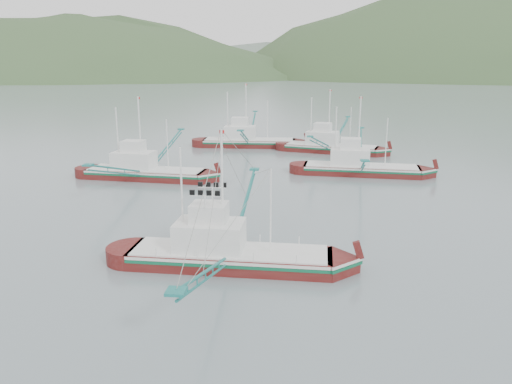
# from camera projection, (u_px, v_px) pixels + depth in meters

# --- Properties ---
(ground) EXTENTS (1200.00, 1200.00, 0.00)m
(ground) POSITION_uv_depth(u_px,v_px,m) (247.00, 263.00, 32.19)
(ground) COLOR slate
(ground) RESTS_ON ground
(main_boat) EXTENTS (12.94, 23.26, 9.41)m
(main_boat) POSITION_uv_depth(u_px,v_px,m) (227.00, 246.00, 31.44)
(main_boat) COLOR #4D0F0C
(main_boat) RESTS_ON ground
(bg_boat_right) EXTENTS (13.34, 23.65, 9.59)m
(bg_boat_right) POSITION_uv_depth(u_px,v_px,m) (360.00, 163.00, 57.14)
(bg_boat_right) COLOR #4D0F0C
(bg_boat_right) RESTS_ON ground
(bg_boat_far) EXTENTS (14.04, 25.29, 10.23)m
(bg_boat_far) POSITION_uv_depth(u_px,v_px,m) (248.00, 138.00, 75.89)
(bg_boat_far) COLOR #4D0F0C
(bg_boat_far) RESTS_ON ground
(bg_boat_left) EXTENTS (13.54, 23.96, 9.72)m
(bg_boat_left) POSITION_uv_depth(u_px,v_px,m) (144.00, 167.00, 55.08)
(bg_boat_left) COLOR #4D0F0C
(bg_boat_left) RESTS_ON ground
(bg_boat_extra) EXTENTS (13.54, 23.21, 9.59)m
(bg_boat_extra) POSITION_uv_depth(u_px,v_px,m) (331.00, 140.00, 71.01)
(bg_boat_extra) COLOR #4D0F0C
(bg_boat_extra) RESTS_ON ground
(headland_left) EXTENTS (448.00, 308.00, 210.00)m
(headland_left) POSITION_uv_depth(u_px,v_px,m) (74.00, 78.00, 395.62)
(headland_left) COLOR #324D27
(headland_left) RESTS_ON ground
(ridge_distant) EXTENTS (960.00, 400.00, 240.00)m
(ridge_distant) POSITION_uv_depth(u_px,v_px,m) (329.00, 73.00, 568.55)
(ridge_distant) COLOR slate
(ridge_distant) RESTS_ON ground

